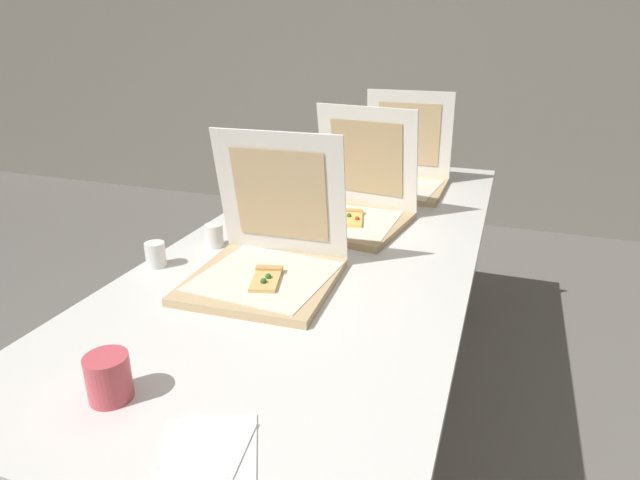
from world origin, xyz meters
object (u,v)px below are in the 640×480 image
Objects in this scene: cup_printed_front at (109,377)px; cup_white_near_center at (214,236)px; cup_white_near_left at (155,255)px; pizza_box_back at (400,175)px; table at (331,252)px; pizza_box_front at (267,261)px; cup_white_mid at (251,211)px; cup_white_far at (301,193)px; napkin_pile at (210,447)px; pizza_box_middle at (352,208)px.

cup_white_near_center is at bearing 105.26° from cup_printed_front.
pizza_box_back is at bearing 64.38° from cup_white_near_left.
cup_white_near_left is at bearing -137.46° from table.
cup_white_mid is (-0.25, 0.41, -0.02)m from pizza_box_front.
cup_printed_front is at bearing -62.33° from cup_white_near_left.
pizza_box_front is 0.48m from cup_white_mid.
table is 0.36m from pizza_box_front.
cup_white_far reaches higher than napkin_pile.
napkin_pile is at bearing -88.61° from pizza_box_back.
cup_white_far reaches higher than table.
cup_white_near_center reaches higher than table.
cup_white_far is at bearing 80.80° from cup_white_near_center.
table is 24.85× the size of cup_printed_front.
cup_white_near_center is at bearing -125.75° from pizza_box_middle.
cup_white_near_center is 0.81× the size of cup_printed_front.
cup_white_near_left is 0.36× the size of napkin_pile.
cup_white_near_center is at bearing 119.42° from napkin_pile.
table is 0.55m from cup_white_near_left.
cup_white_near_left is 0.72m from cup_white_far.
cup_printed_front is (0.19, -0.70, 0.01)m from cup_white_near_center.
cup_white_near_left is at bearing 131.56° from napkin_pile.
pizza_box_back is 1.55m from cup_printed_front.
pizza_box_middle reaches higher than pizza_box_front.
cup_white_far is (0.08, 0.26, 0.00)m from cup_white_mid.
napkin_pile is (0.09, -1.10, -0.05)m from pizza_box_middle.
pizza_box_middle is at bearing -32.99° from cup_white_far.
napkin_pile is (0.43, -0.76, -0.03)m from cup_white_near_center.
table is 0.38m from cup_white_near_center.
table is 5.20× the size of pizza_box_middle.
cup_printed_front is (-0.06, -0.55, -0.01)m from pizza_box_front.
cup_white_near_center is 0.36× the size of napkin_pile.
napkin_pile is (0.34, -1.27, -0.03)m from cup_white_far.
pizza_box_back is 5.43× the size of cup_white_near_center.
cup_white_near_center is at bearing -150.37° from table.
cup_white_mid is 0.28m from cup_white_far.
cup_white_mid is at bearing -124.34° from pizza_box_back.
pizza_box_front is 0.33m from cup_white_near_left.
table is 5.66× the size of pizza_box_front.
pizza_box_back is (0.09, 0.65, 0.10)m from table.
napkin_pile is at bearing -83.49° from table.
pizza_box_front is at bearing -91.27° from pizza_box_middle.
cup_white_far is at bearing 72.59° from cup_white_mid.
cup_white_far is at bearing 76.85° from cup_white_near_left.
cup_white_near_center reaches higher than napkin_pile.
pizza_box_back is (0.07, 0.48, 0.00)m from pizza_box_middle.
cup_printed_front is at bearing 167.45° from napkin_pile.
pizza_box_front is at bearing 4.55° from cup_white_near_left.
pizza_box_back is 4.41× the size of cup_printed_front.
cup_white_mid reaches higher than napkin_pile.
pizza_box_front is (-0.07, -0.34, 0.10)m from table.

